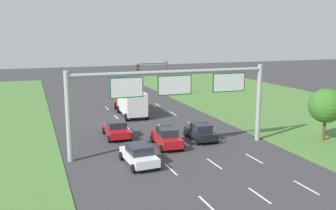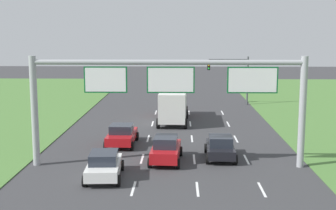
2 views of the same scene
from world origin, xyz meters
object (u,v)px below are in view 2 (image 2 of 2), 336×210
car_far_ahead (166,149)px  box_truck (174,104)px  car_near_red (122,135)px  car_lead_silver (220,147)px  traffic_light_mast (231,72)px  car_mid_lane (104,165)px  sign_gantry (171,89)px

car_far_ahead → box_truck: bearing=91.8°
car_near_red → car_far_ahead: size_ratio=1.02×
car_lead_silver → traffic_light_mast: 23.58m
car_far_ahead → traffic_light_mast: bearing=77.3°
car_mid_lane → car_far_ahead: 5.00m
car_lead_silver → sign_gantry: (-3.29, -1.87, 4.17)m
car_mid_lane → car_far_ahead: bearing=42.2°
car_near_red → traffic_light_mast: (10.22, 19.60, 3.09)m
car_mid_lane → box_truck: bearing=74.3°
traffic_light_mast → sign_gantry: bearing=-104.4°
car_far_ahead → box_truck: box_truck is taller
car_lead_silver → sign_gantry: size_ratio=0.23×
box_truck → sign_gantry: 15.13m
car_mid_lane → box_truck: size_ratio=0.51×
sign_gantry → car_lead_silver: bearing=29.6°
car_near_red → traffic_light_mast: traffic_light_mast is taller
box_truck → traffic_light_mast: (6.46, 10.27, 2.20)m
car_far_ahead → traffic_light_mast: (6.77, 24.04, 3.02)m
car_mid_lane → traffic_light_mast: (10.28, 27.60, 3.08)m
car_lead_silver → car_far_ahead: bearing=-165.4°
car_mid_lane → sign_gantry: (3.86, 2.56, 4.16)m
traffic_light_mast → car_lead_silver: bearing=-97.7°
car_near_red → box_truck: 10.10m
box_truck → traffic_light_mast: traffic_light_mast is taller
car_near_red → car_far_ahead: 5.63m
car_lead_silver → traffic_light_mast: size_ratio=0.71×
car_near_red → car_mid_lane: 8.01m
car_far_ahead → sign_gantry: (0.36, -1.00, 4.10)m
box_truck → traffic_light_mast: size_ratio=1.46×
car_far_ahead → box_truck: (0.31, 13.78, 0.83)m
car_mid_lane → car_far_ahead: size_ratio=1.00×
car_near_red → sign_gantry: bearing=-53.6°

